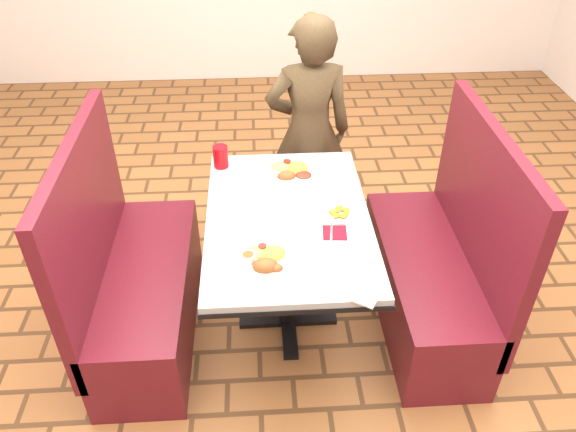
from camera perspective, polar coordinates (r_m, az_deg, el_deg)
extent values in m
plane|color=#A36535|center=(3.25, 0.00, -10.66)|extent=(7.00, 7.00, 0.00)
cube|color=#A9ABAE|center=(2.76, 0.00, -0.29)|extent=(0.80, 1.20, 0.03)
cube|color=black|center=(2.77, 0.00, -0.75)|extent=(0.81, 1.21, 0.02)
cylinder|color=black|center=(3.00, 0.00, -6.03)|extent=(0.10, 0.10, 0.69)
cube|color=black|center=(3.24, 0.00, -10.48)|extent=(0.55, 0.08, 0.03)
cube|color=black|center=(3.24, 0.00, -10.48)|extent=(0.08, 0.55, 0.03)
cube|color=maroon|center=(3.15, -13.91, -8.20)|extent=(0.45, 1.20, 0.45)
cube|color=maroon|center=(2.90, -19.53, -1.50)|extent=(0.06, 1.20, 0.95)
cube|color=maroon|center=(3.21, 13.58, -7.03)|extent=(0.45, 1.20, 0.45)
cube|color=maroon|center=(2.99, 18.91, -0.08)|extent=(0.06, 1.20, 0.95)
imported|color=brown|center=(3.50, 2.12, 8.45)|extent=(0.56, 0.38, 1.47)
cylinder|color=white|center=(2.48, -2.11, -4.52)|extent=(0.26, 0.26, 0.02)
ellipsoid|color=yellow|center=(2.49, -1.48, -3.42)|extent=(0.11, 0.11, 0.05)
ellipsoid|color=#89D053|center=(2.50, -3.28, -3.40)|extent=(0.11, 0.09, 0.03)
cylinder|color=red|center=(2.52, -2.62, -3.04)|extent=(0.04, 0.04, 0.01)
ellipsoid|color=#945125|center=(2.41, -2.32, -4.64)|extent=(0.11, 0.09, 0.07)
ellipsoid|color=#945125|center=(2.41, -1.26, -5.05)|extent=(0.06, 0.05, 0.04)
cylinder|color=white|center=(2.46, -4.06, -4.26)|extent=(0.06, 0.06, 0.04)
cylinder|color=brown|center=(2.44, -4.08, -3.93)|extent=(0.05, 0.05, 0.00)
cylinder|color=white|center=(3.05, 0.40, 4.37)|extent=(0.29, 0.29, 0.02)
ellipsoid|color=yellow|center=(3.07, 0.97, 5.34)|extent=(0.12, 0.12, 0.05)
ellipsoid|color=#89D053|center=(3.08, -0.68, 5.32)|extent=(0.12, 0.10, 0.04)
cylinder|color=red|center=(3.10, -0.10, 5.59)|extent=(0.04, 0.04, 0.01)
ellipsoid|color=maroon|center=(3.01, 1.59, 4.41)|extent=(0.09, 0.09, 0.03)
ellipsoid|color=#945125|center=(2.99, -0.16, 4.46)|extent=(0.10, 0.07, 0.06)
cylinder|color=white|center=(2.76, 5.33, 0.16)|extent=(0.16, 0.16, 0.01)
cube|color=maroon|center=(2.65, 4.77, -1.70)|extent=(0.12, 0.12, 0.00)
cube|color=#BCBCC1|center=(2.64, 4.43, -1.74)|extent=(0.03, 0.14, 0.00)
cylinder|color=red|center=(3.12, -6.86, 6.02)|extent=(0.08, 0.08, 0.12)
cube|color=white|center=(2.36, 7.16, -7.56)|extent=(0.22, 0.21, 0.01)
cube|color=silver|center=(2.49, -1.64, -4.29)|extent=(0.03, 0.18, 0.00)
cube|color=silver|center=(2.45, -1.51, -5.11)|extent=(0.06, 0.14, 0.00)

